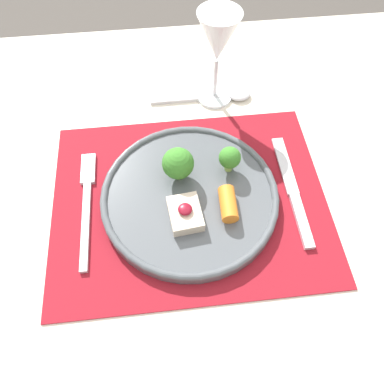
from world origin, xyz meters
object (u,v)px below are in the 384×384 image
(spoon, at_px, (223,96))
(wine_glass_near, at_px, (218,42))
(knife, at_px, (294,196))
(fork, at_px, (87,199))
(dinner_plate, at_px, (192,193))

(spoon, relative_size, wine_glass_near, 1.11)
(knife, distance_m, wine_glass_near, 0.30)
(fork, distance_m, wine_glass_near, 0.35)
(dinner_plate, bearing_deg, wine_glass_near, 73.29)
(fork, bearing_deg, knife, -6.45)
(fork, relative_size, wine_glass_near, 1.21)
(dinner_plate, bearing_deg, knife, -6.05)
(fork, distance_m, spoon, 0.34)
(wine_glass_near, bearing_deg, fork, -137.96)
(wine_glass_near, bearing_deg, spoon, -17.18)
(fork, relative_size, spoon, 1.09)
(spoon, bearing_deg, knife, -71.98)
(knife, xyz_separation_m, spoon, (-0.08, 0.25, -0.00))
(fork, xyz_separation_m, knife, (0.34, -0.03, 0.00))
(fork, bearing_deg, spoon, 38.41)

